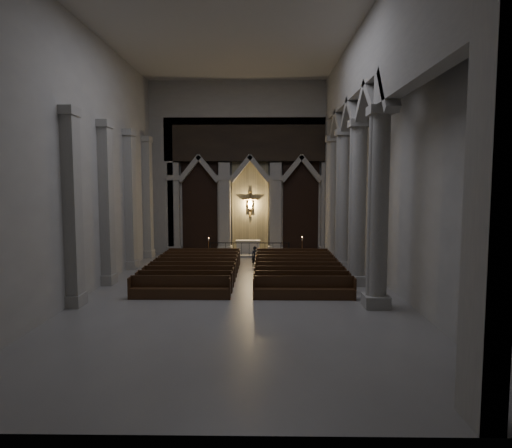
{
  "coord_description": "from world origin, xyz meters",
  "views": [
    {
      "loc": [
        0.92,
        -20.69,
        5.08
      ],
      "look_at": [
        0.55,
        3.0,
        2.87
      ],
      "focal_mm": 32.0,
      "sensor_mm": 36.0,
      "label": 1
    }
  ],
  "objects_px": {
    "altar": "(248,246)",
    "candle_stand_left": "(209,252)",
    "candle_stand_right": "(302,253)",
    "pews": "(245,273)",
    "altar_rail": "(249,247)",
    "worshipper": "(255,256)"
  },
  "relations": [
    {
      "from": "altar",
      "to": "candle_stand_left",
      "type": "relative_size",
      "value": 1.3
    },
    {
      "from": "altar_rail",
      "to": "pews",
      "type": "bearing_deg",
      "value": -90.0
    },
    {
      "from": "pews",
      "to": "worshipper",
      "type": "relative_size",
      "value": 8.1
    },
    {
      "from": "candle_stand_left",
      "to": "altar",
      "type": "bearing_deg",
      "value": 19.13
    },
    {
      "from": "candle_stand_right",
      "to": "pews",
      "type": "relative_size",
      "value": 0.15
    },
    {
      "from": "altar_rail",
      "to": "pews",
      "type": "height_order",
      "value": "altar_rail"
    },
    {
      "from": "candle_stand_left",
      "to": "worshipper",
      "type": "relative_size",
      "value": 1.09
    },
    {
      "from": "altar_rail",
      "to": "candle_stand_left",
      "type": "relative_size",
      "value": 4.05
    },
    {
      "from": "altar",
      "to": "worshipper",
      "type": "distance_m",
      "value": 4.37
    },
    {
      "from": "candle_stand_left",
      "to": "worshipper",
      "type": "xyz_separation_m",
      "value": [
        3.2,
        -3.42,
        0.25
      ]
    },
    {
      "from": "candle_stand_right",
      "to": "altar_rail",
      "type": "bearing_deg",
      "value": 172.53
    },
    {
      "from": "worshipper",
      "to": "pews",
      "type": "bearing_deg",
      "value": -107.01
    },
    {
      "from": "candle_stand_right",
      "to": "pews",
      "type": "height_order",
      "value": "candle_stand_right"
    },
    {
      "from": "pews",
      "to": "worshipper",
      "type": "xyz_separation_m",
      "value": [
        0.45,
        3.54,
        0.28
      ]
    },
    {
      "from": "altar",
      "to": "altar_rail",
      "type": "relative_size",
      "value": 0.32
    },
    {
      "from": "altar",
      "to": "candle_stand_right",
      "type": "bearing_deg",
      "value": -24.78
    },
    {
      "from": "worshipper",
      "to": "altar",
      "type": "bearing_deg",
      "value": 87.49
    },
    {
      "from": "altar",
      "to": "worshipper",
      "type": "height_order",
      "value": "worshipper"
    },
    {
      "from": "candle_stand_right",
      "to": "worshipper",
      "type": "height_order",
      "value": "candle_stand_right"
    },
    {
      "from": "candle_stand_left",
      "to": "altar_rail",
      "type": "bearing_deg",
      "value": -6.02
    },
    {
      "from": "candle_stand_left",
      "to": "pews",
      "type": "xyz_separation_m",
      "value": [
        2.75,
        -6.96,
        -0.04
      ]
    },
    {
      "from": "pews",
      "to": "candle_stand_left",
      "type": "bearing_deg",
      "value": 111.57
    }
  ]
}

